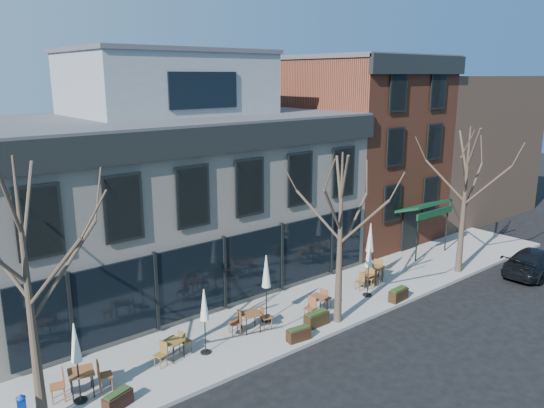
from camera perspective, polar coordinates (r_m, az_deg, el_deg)
ground at (r=23.61m, az=-5.17°, el=-11.56°), size 120.00×120.00×0.00m
sidewalk_front at (r=23.92m, az=4.38°, el=-11.00°), size 33.50×4.70×0.15m
corner_building at (r=26.31m, az=-11.51°, el=1.73°), size 18.39×10.39×11.10m
red_brick_building at (r=33.99m, az=8.15°, el=6.10°), size 8.20×11.78×11.18m
bg_building at (r=42.51m, az=16.32°, el=6.33°), size 12.00×12.00×10.00m
tree_corner at (r=16.02m, az=-24.65°, el=-8.87°), size 3.93×3.98×7.92m
tree_mid at (r=21.28m, az=7.36°, el=-3.52°), size 3.50×3.55×7.04m
tree_right at (r=28.28m, az=20.01°, el=0.54°), size 3.72×3.77×7.48m
parked_sedan at (r=30.68m, az=26.51°, el=-5.56°), size 4.83×2.12×1.38m
cafe_set_0 at (r=18.66m, az=-19.80°, el=-17.38°), size 1.99×0.94×1.02m
cafe_set_1 at (r=19.91m, az=-10.59°, el=-14.92°), size 1.69×0.83×0.87m
cafe_set_2 at (r=21.48m, az=-2.30°, el=-12.31°), size 1.85×0.94×0.95m
cafe_set_3 at (r=23.01m, az=4.98°, el=-10.55°), size 1.80×0.85×0.92m
cafe_set_4 at (r=26.02m, az=10.27°, el=-7.89°), size 1.57×0.63×0.83m
cafe_set_5 at (r=26.54m, az=10.96°, el=-7.24°), size 2.00×1.14×1.03m
umbrella_0 at (r=17.71m, az=-20.37°, el=-14.22°), size 0.42×0.42×2.65m
umbrella_1 at (r=19.51m, az=-7.29°, el=-11.07°), size 0.40×0.40×2.50m
umbrella_2 at (r=21.67m, az=-0.62°, el=-7.63°), size 0.46×0.46×2.87m
umbrella_3 at (r=24.53m, az=10.37°, el=-5.57°), size 0.43×0.43×2.69m
umbrella_4 at (r=26.14m, az=10.51°, el=-3.91°), size 0.48×0.48×2.97m
planter_0 at (r=17.88m, az=-16.25°, el=-19.55°), size 1.01×0.64×0.53m
planter_1 at (r=20.91m, az=2.88°, el=-13.79°), size 0.98×0.50×0.53m
planter_2 at (r=22.05m, az=4.82°, el=-12.18°), size 1.07×0.44×0.60m
planter_3 at (r=24.89m, az=13.45°, el=-9.43°), size 1.06×0.49×0.58m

